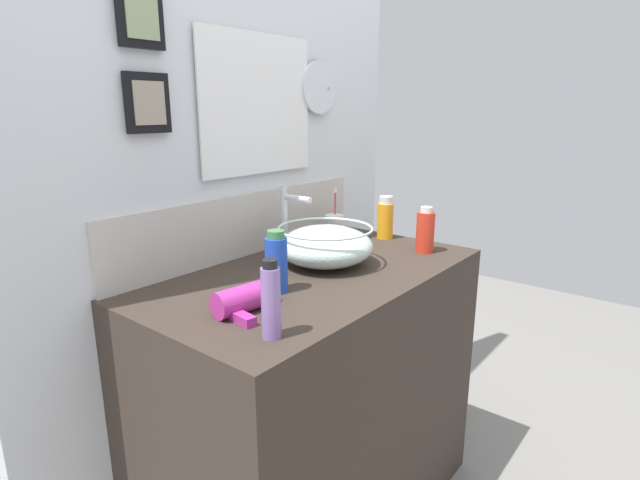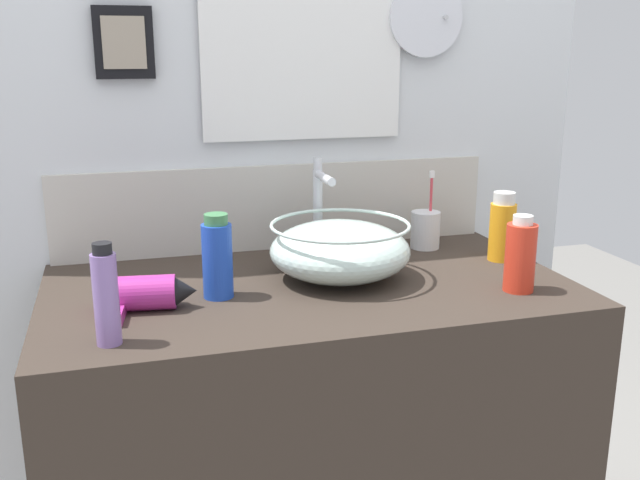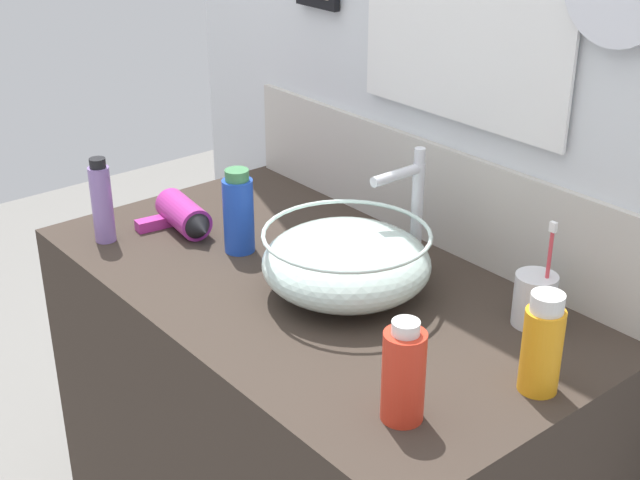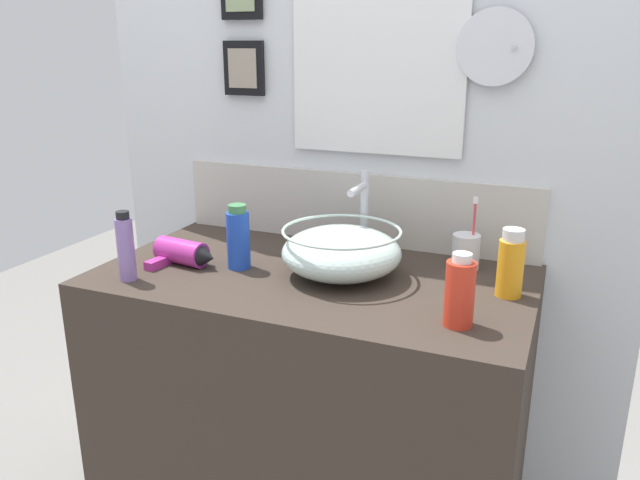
% 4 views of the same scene
% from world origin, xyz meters
% --- Properties ---
extents(vanity_counter, '(1.16, 0.64, 0.93)m').
position_xyz_m(vanity_counter, '(0.00, 0.00, 0.46)').
color(vanity_counter, '#382D26').
rests_on(vanity_counter, ground).
extents(back_panel, '(1.68, 0.10, 2.35)m').
position_xyz_m(back_panel, '(0.00, 0.35, 1.18)').
color(back_panel, silver).
rests_on(back_panel, ground).
extents(glass_bowl_sink, '(0.32, 0.32, 0.13)m').
position_xyz_m(glass_bowl_sink, '(0.08, 0.02, 1.00)').
color(glass_bowl_sink, silver).
rests_on(glass_bowl_sink, vanity_counter).
extents(faucet, '(0.02, 0.13, 0.25)m').
position_xyz_m(faucet, '(0.08, 0.19, 1.08)').
color(faucet, silver).
rests_on(faucet, vanity_counter).
extents(hair_drier, '(0.20, 0.14, 0.07)m').
position_xyz_m(hair_drier, '(-0.36, -0.07, 0.96)').
color(hair_drier, '#B22D8C').
rests_on(hair_drier, vanity_counter).
extents(toothbrush_cup, '(0.08, 0.08, 0.20)m').
position_xyz_m(toothbrush_cup, '(0.37, 0.21, 0.98)').
color(toothbrush_cup, silver).
rests_on(toothbrush_cup, vanity_counter).
extents(shampoo_bottle, '(0.04, 0.04, 0.19)m').
position_xyz_m(shampoo_bottle, '(-0.43, -0.22, 1.02)').
color(shampoo_bottle, '#8C6BB2').
rests_on(shampoo_bottle, vanity_counter).
extents(lotion_bottle, '(0.06, 0.06, 0.18)m').
position_xyz_m(lotion_bottle, '(-0.21, -0.03, 1.01)').
color(lotion_bottle, blue).
rests_on(lotion_bottle, vanity_counter).
extents(soap_dispenser, '(0.07, 0.07, 0.17)m').
position_xyz_m(soap_dispenser, '(0.42, -0.17, 1.01)').
color(soap_dispenser, red).
rests_on(soap_dispenser, vanity_counter).
extents(spray_bottle, '(0.06, 0.06, 0.17)m').
position_xyz_m(spray_bottle, '(0.50, 0.05, 1.01)').
color(spray_bottle, orange).
rests_on(spray_bottle, vanity_counter).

